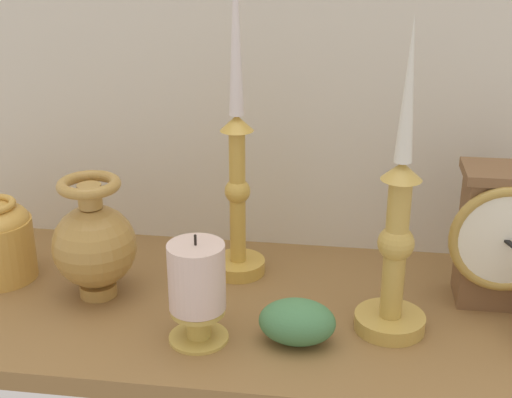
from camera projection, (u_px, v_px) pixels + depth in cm
name	position (u px, v px, depth cm)	size (l,w,h in cm)	color
ground_plane	(259.00, 311.00, 89.22)	(100.00, 36.00, 2.40)	olive
back_wall	(278.00, 17.00, 93.53)	(120.00, 2.00, 65.00)	beige
mantel_clock	(501.00, 236.00, 85.67)	(13.32, 9.97, 17.45)	brown
candlestick_tall_left	(396.00, 242.00, 79.17)	(8.26, 8.26, 36.17)	gold
candlestick_tall_center	(237.00, 172.00, 91.09)	(7.24, 7.24, 43.58)	gold
brass_vase_bulbous	(94.00, 242.00, 88.03)	(10.47, 10.47, 15.69)	#B0853F
pillar_candle_front	(197.00, 288.00, 78.82)	(6.86, 6.86, 13.10)	gold
ivy_sprig	(297.00, 322.00, 79.81)	(8.72, 6.10, 5.20)	#48814E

